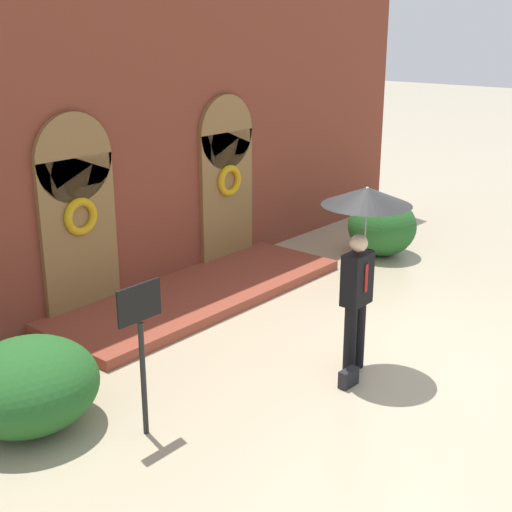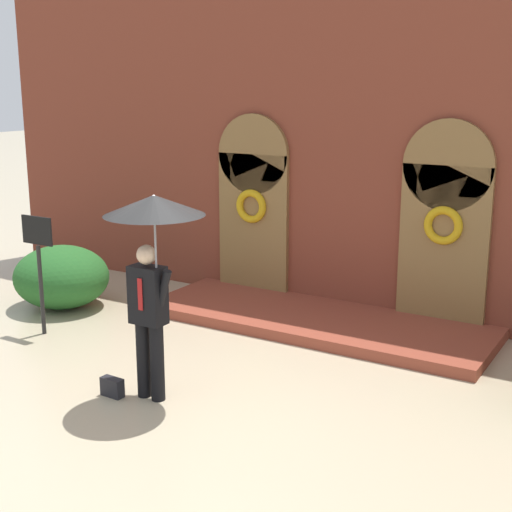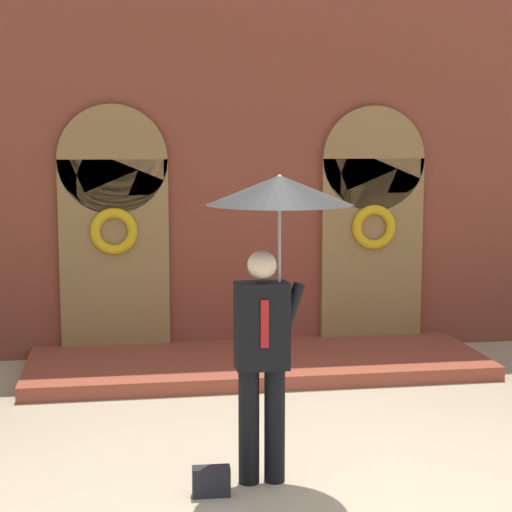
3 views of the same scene
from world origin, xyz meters
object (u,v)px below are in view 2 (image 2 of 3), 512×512
(person_with_umbrella, at_px, (153,236))
(shrub_left, at_px, (62,277))
(sign_post, at_px, (39,255))
(handbag, at_px, (112,387))

(person_with_umbrella, xyz_separation_m, shrub_left, (-3.52, 1.96, -1.41))
(sign_post, xyz_separation_m, shrub_left, (-0.71, 1.06, -0.66))
(person_with_umbrella, distance_m, sign_post, 3.04)
(person_with_umbrella, relative_size, handbag, 8.44)
(person_with_umbrella, relative_size, sign_post, 1.37)
(person_with_umbrella, height_order, sign_post, person_with_umbrella)
(person_with_umbrella, relative_size, shrub_left, 1.53)
(handbag, bearing_deg, sign_post, 156.87)
(handbag, bearing_deg, shrub_left, 146.70)
(shrub_left, bearing_deg, person_with_umbrella, -29.09)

